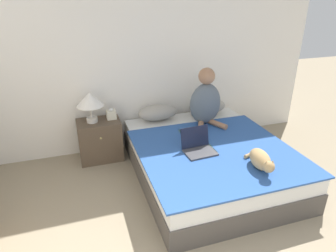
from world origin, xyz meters
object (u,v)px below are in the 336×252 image
pillow_far (207,107)px  nightstand (100,140)px  bed (208,160)px  laptop_open (198,147)px  cat_tabby (261,160)px  tissue_box (111,114)px  table_lamp (90,100)px  person_sitting (206,101)px  pillow_near (158,112)px

pillow_far → nightstand: 1.57m
bed → laptop_open: size_ratio=5.83×
pillow_far → cat_tabby: 1.50m
bed → tissue_box: (-1.00, 0.87, 0.38)m
pillow_far → table_lamp: table_lamp is taller
person_sitting → cat_tabby: person_sitting is taller
nightstand → laptop_open: bearing=-45.0°
tissue_box → cat_tabby: bearing=-50.5°
nightstand → pillow_near: bearing=1.4°
pillow_near → laptop_open: bearing=-80.2°
bed → nightstand: nightstand is taller
pillow_near → laptop_open: laptop_open is taller
person_sitting → tissue_box: bearing=164.3°
pillow_far → laptop_open: laptop_open is taller
laptop_open → person_sitting: bearing=56.8°
pillow_near → cat_tabby: size_ratio=1.08×
person_sitting → nightstand: (-1.36, 0.30, -0.50)m
pillow_far → tissue_box: 1.37m
laptop_open → nightstand: (-0.97, 0.97, -0.23)m
laptop_open → bed: bearing=31.9°
pillow_near → laptop_open: size_ratio=1.56×
pillow_near → cat_tabby: (0.62, -1.50, -0.01)m
tissue_box → laptop_open: bearing=-51.6°
laptop_open → pillow_near: bearing=96.1°
bed → pillow_far: 0.99m
person_sitting → tissue_box: (-1.18, 0.33, -0.17)m
person_sitting → table_lamp: person_sitting is taller
pillow_near → cat_tabby: pillow_near is taller
pillow_far → bed: bearing=-113.4°
cat_tabby → pillow_far: bearing=-174.2°
laptop_open → nightstand: bearing=131.3°
pillow_far → person_sitting: size_ratio=0.73×
person_sitting → table_lamp: size_ratio=1.91×
bed → laptop_open: laptop_open is taller
bed → person_sitting: size_ratio=2.72×
bed → tissue_box: 1.37m
table_lamp → tissue_box: 0.34m
pillow_near → pillow_far: 0.74m
bed → pillow_near: bearing=113.4°
table_lamp → person_sitting: bearing=-11.7°
bed → tissue_box: tissue_box is taller
cat_tabby → tissue_box: tissue_box is taller
nightstand → tissue_box: tissue_box is taller
tissue_box → pillow_near: bearing=-1.4°
pillow_far → laptop_open: bearing=-119.7°
person_sitting → cat_tabby: size_ratio=1.48×
cat_tabby → table_lamp: table_lamp is taller
pillow_near → person_sitting: (0.55, -0.32, 0.21)m
laptop_open → table_lamp: 1.47m
pillow_far → tissue_box: (-1.36, 0.02, 0.04)m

